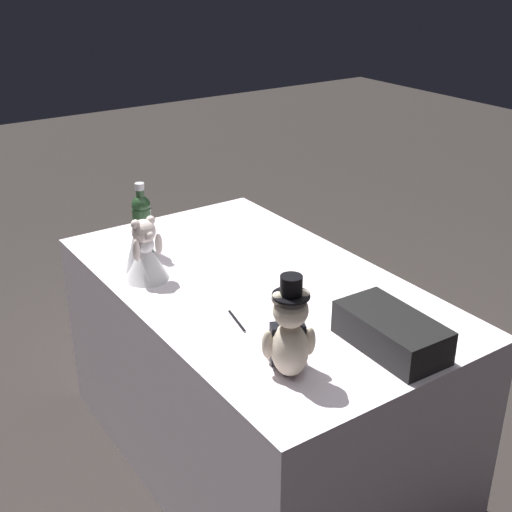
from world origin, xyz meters
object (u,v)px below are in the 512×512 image
champagne_bottle (142,224)px  signing_pen (237,322)px  teddy_bear_groom (289,334)px  teddy_bear_bride (143,252)px  gift_case_black (391,332)px

champagne_bottle → signing_pen: bearing=-179.4°
teddy_bear_groom → teddy_bear_bride: 0.75m
teddy_bear_groom → champagne_bottle: bearing=-1.3°
teddy_bear_groom → gift_case_black: size_ratio=0.88×
signing_pen → champagne_bottle: bearing=0.6°
teddy_bear_groom → teddy_bear_bride: bearing=5.1°
champagne_bottle → teddy_bear_bride: bearing=154.9°
teddy_bear_groom → gift_case_black: teddy_bear_groom is taller
teddy_bear_bride → teddy_bear_groom: bearing=-174.9°
signing_pen → gift_case_black: 0.47m
teddy_bear_groom → teddy_bear_bride: teddy_bear_groom is taller
teddy_bear_bride → champagne_bottle: bearing=-25.1°
teddy_bear_groom → signing_pen: bearing=-5.4°
teddy_bear_bride → champagne_bottle: (0.19, -0.09, 0.02)m
signing_pen → gift_case_black: gift_case_black is taller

